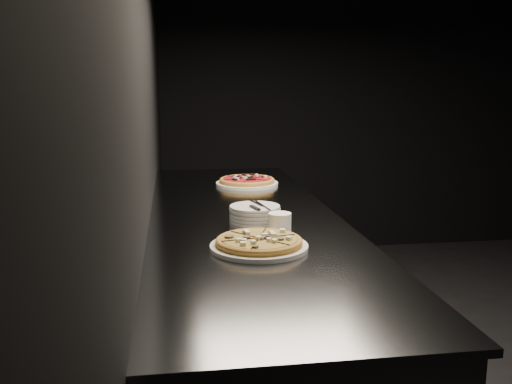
{
  "coord_description": "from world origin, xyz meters",
  "views": [
    {
      "loc": [
        -2.4,
        -2.19,
        1.45
      ],
      "look_at": [
        -2.08,
        0.01,
        1.01
      ],
      "focal_mm": 40.0,
      "sensor_mm": 36.0,
      "label": 1
    }
  ],
  "objects": [
    {
      "name": "pizza_tomato",
      "position": [
        -2.03,
        0.66,
        0.94
      ],
      "size": [
        0.35,
        0.35,
        0.04
      ],
      "rotation": [
        0.0,
        0.0,
        0.28
      ],
      "color": "white",
      "rests_on": "counter"
    },
    {
      "name": "plate_stack",
      "position": [
        -2.11,
        -0.15,
        0.96
      ],
      "size": [
        0.19,
        0.19,
        0.07
      ],
      "color": "white",
      "rests_on": "counter"
    },
    {
      "name": "wall_back",
      "position": [
        0.0,
        2.5,
        1.4
      ],
      "size": [
        5.0,
        0.02,
        2.8
      ],
      "primitive_type": "cube",
      "color": "black",
      "rests_on": "floor"
    },
    {
      "name": "pizza_mushroom",
      "position": [
        -2.14,
        -0.47,
        0.94
      ],
      "size": [
        0.32,
        0.32,
        0.04
      ],
      "rotation": [
        0.0,
        0.0,
        0.18
      ],
      "color": "white",
      "rests_on": "counter"
    },
    {
      "name": "counter",
      "position": [
        -2.13,
        0.0,
        0.46
      ],
      "size": [
        0.74,
        2.44,
        0.92
      ],
      "color": "slate",
      "rests_on": "floor"
    },
    {
      "name": "ramekin",
      "position": [
        -2.04,
        -0.28,
        0.96
      ],
      "size": [
        0.08,
        0.08,
        0.07
      ],
      "color": "white",
      "rests_on": "counter"
    },
    {
      "name": "cutlery",
      "position": [
        -2.1,
        -0.16,
        0.99
      ],
      "size": [
        0.06,
        0.2,
        0.01
      ],
      "rotation": [
        0.0,
        0.0,
        0.27
      ],
      "color": "#B6B9BD",
      "rests_on": "plate_stack"
    },
    {
      "name": "wall_left",
      "position": [
        -2.5,
        0.0,
        1.4
      ],
      "size": [
        0.02,
        5.0,
        2.8
      ],
      "primitive_type": "cube",
      "color": "black",
      "rests_on": "floor"
    }
  ]
}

